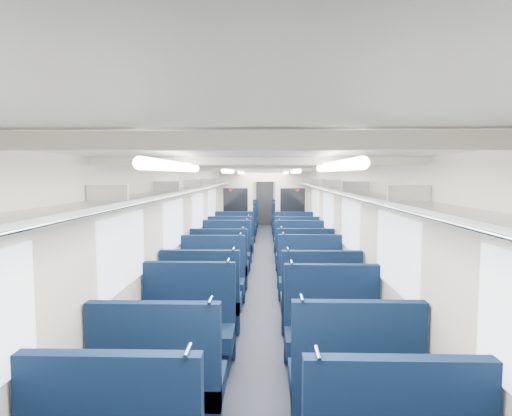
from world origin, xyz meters
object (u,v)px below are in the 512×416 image
(seat_7, at_px, (333,338))
(seat_9, at_px, (320,306))
(seat_19, at_px, (294,241))
(seat_24, at_px, (243,223))
(bulkhead, at_px, (264,206))
(seat_23, at_px, (288,226))
(seat_5, at_px, (353,387))
(seat_14, at_px, (226,257))
(seat_8, at_px, (202,305))
(seat_17, at_px, (296,248))
(end_door, at_px, (265,202))
(seat_25, at_px, (286,223))
(seat_6, at_px, (188,334))
(seat_16, at_px, (231,247))
(seat_4, at_px, (160,389))
(seat_27, at_px, (285,219))
(seat_12, at_px, (220,269))
(seat_20, at_px, (239,231))
(seat_13, at_px, (305,268))
(seat_18, at_px, (234,241))
(seat_15, at_px, (300,257))
(seat_26, at_px, (245,219))
(seat_22, at_px, (241,226))
(seat_11, at_px, (311,283))
(seat_10, at_px, (212,284))
(seat_21, at_px, (289,231))

(seat_7, bearing_deg, seat_9, 90.00)
(seat_19, height_order, seat_24, same)
(bulkhead, distance_m, seat_23, 2.35)
(seat_5, xyz_separation_m, seat_14, (-1.66, 5.67, 0.00))
(seat_8, relative_size, seat_17, 1.00)
(end_door, distance_m, seat_5, 14.87)
(seat_17, distance_m, seat_25, 5.42)
(seat_6, bearing_deg, bulkhead, 84.14)
(seat_16, bearing_deg, seat_24, 90.00)
(seat_4, relative_size, seat_19, 1.00)
(seat_23, bearing_deg, seat_27, 90.00)
(bulkhead, xyz_separation_m, seat_27, (0.83, 4.29, -0.86))
(seat_12, xyz_separation_m, seat_25, (1.66, 7.77, 0.00))
(seat_20, bearing_deg, seat_13, -72.83)
(seat_6, bearing_deg, seat_18, 90.00)
(seat_7, distance_m, seat_27, 12.46)
(bulkhead, height_order, seat_15, bulkhead)
(seat_9, xyz_separation_m, seat_26, (-1.66, 11.31, 0.00))
(seat_16, bearing_deg, seat_13, -54.40)
(seat_17, height_order, seat_19, same)
(seat_15, bearing_deg, bulkhead, 103.08)
(seat_15, height_order, seat_26, same)
(seat_27, bearing_deg, seat_22, -125.05)
(seat_11, bearing_deg, seat_24, 100.65)
(seat_5, bearing_deg, seat_19, 90.00)
(seat_10, xyz_separation_m, seat_12, (0.00, 1.14, 0.00))
(seat_6, height_order, seat_8, same)
(seat_5, relative_size, seat_22, 1.00)
(seat_13, bearing_deg, seat_24, 102.13)
(seat_5, bearing_deg, seat_4, -177.47)
(seat_10, distance_m, seat_27, 10.35)
(seat_5, xyz_separation_m, seat_24, (-1.66, 12.28, 0.00))
(seat_25, bearing_deg, seat_19, -90.00)
(seat_27, bearing_deg, end_door, 122.91)
(seat_24, bearing_deg, seat_22, -90.00)
(seat_9, distance_m, seat_21, 7.85)
(end_door, relative_size, seat_6, 1.65)
(seat_16, bearing_deg, seat_7, -73.99)
(end_door, bearing_deg, seat_20, -99.60)
(seat_11, height_order, seat_13, same)
(seat_6, distance_m, seat_9, 1.97)
(seat_16, distance_m, seat_24, 5.41)
(seat_11, bearing_deg, seat_27, 90.00)
(seat_18, distance_m, seat_22, 3.25)
(seat_16, height_order, seat_17, same)
(seat_10, bearing_deg, end_door, 85.87)
(bulkhead, distance_m, seat_25, 3.22)
(end_door, height_order, seat_6, end_door)
(seat_14, height_order, seat_15, same)
(seat_12, bearing_deg, seat_10, -90.00)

